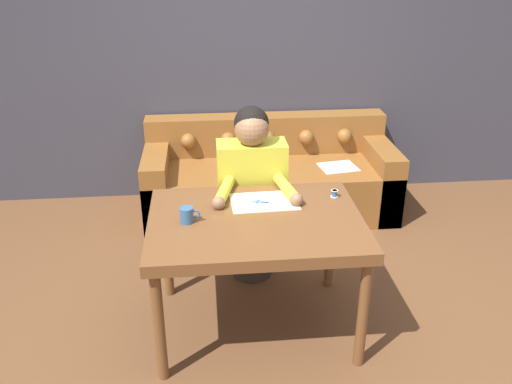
# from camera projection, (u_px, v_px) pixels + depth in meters

# --- Properties ---
(ground_plane) EXTENTS (16.00, 16.00, 0.00)m
(ground_plane) POSITION_uv_depth(u_px,v_px,m) (275.00, 319.00, 3.44)
(ground_plane) COLOR brown
(wall_back) EXTENTS (8.00, 0.06, 2.60)m
(wall_back) POSITION_uv_depth(u_px,v_px,m) (247.00, 52.00, 4.67)
(wall_back) COLOR #383842
(wall_back) RESTS_ON ground_plane
(dining_table) EXTENTS (1.21, 0.90, 0.75)m
(dining_table) POSITION_uv_depth(u_px,v_px,m) (256.00, 230.00, 3.10)
(dining_table) COLOR brown
(dining_table) RESTS_ON ground_plane
(couch) EXTENTS (2.11, 0.86, 0.78)m
(couch) POSITION_uv_depth(u_px,v_px,m) (269.00, 179.00, 4.72)
(couch) COLOR brown
(couch) RESTS_ON ground_plane
(person) EXTENTS (0.54, 0.62, 1.23)m
(person) POSITION_uv_depth(u_px,v_px,m) (252.00, 192.00, 3.63)
(person) COLOR #33281E
(person) RESTS_ON ground_plane
(pattern_paper_main) EXTENTS (0.41, 0.29, 0.00)m
(pattern_paper_main) POSITION_uv_depth(u_px,v_px,m) (264.00, 202.00, 3.25)
(pattern_paper_main) COLOR beige
(pattern_paper_main) RESTS_ON dining_table
(scissors) EXTENTS (0.23, 0.13, 0.01)m
(scissors) POSITION_uv_depth(u_px,v_px,m) (264.00, 203.00, 3.24)
(scissors) COLOR silver
(scissors) RESTS_ON dining_table
(mug) EXTENTS (0.11, 0.08, 0.09)m
(mug) POSITION_uv_depth(u_px,v_px,m) (187.00, 215.00, 3.00)
(mug) COLOR #335B84
(mug) RESTS_ON dining_table
(thread_spool) EXTENTS (0.04, 0.04, 0.05)m
(thread_spool) POSITION_uv_depth(u_px,v_px,m) (334.00, 194.00, 3.31)
(thread_spool) COLOR #3366B2
(thread_spool) RESTS_ON dining_table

